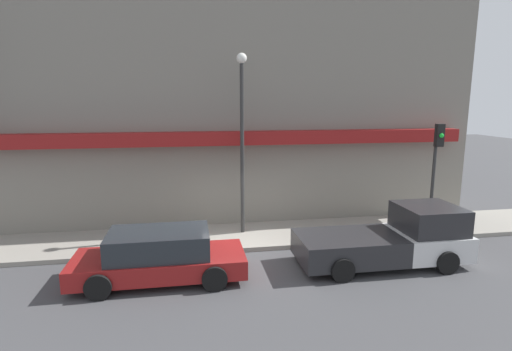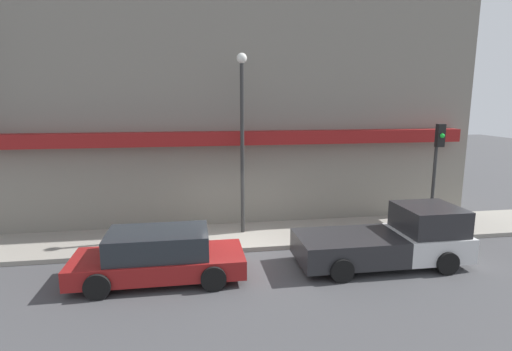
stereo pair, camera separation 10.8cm
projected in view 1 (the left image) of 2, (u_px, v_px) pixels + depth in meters
The scene contains 8 objects.
ground_plane at pixel (242, 253), 13.09m from camera, with size 80.00×80.00×0.00m, color #424244.
sidewalk at pixel (237, 236), 14.42m from camera, with size 36.00×2.77×0.15m.
building at pixel (227, 99), 16.28m from camera, with size 19.80×3.80×10.00m.
pickup_truck at pixel (392, 239), 12.13m from camera, with size 5.11×2.16×1.76m.
parked_car at pixel (160, 256), 11.02m from camera, with size 4.68×2.04×1.40m.
fire_hydrant at pixel (194, 236), 13.22m from camera, with size 0.22×0.22×0.69m.
street_lamp at pixel (242, 125), 13.96m from camera, with size 0.36×0.36×6.35m.
traffic_light at pixel (436, 159), 14.26m from camera, with size 0.28×0.42×3.95m.
Camera 1 is at (-1.61, -12.29, 4.93)m, focal length 28.00 mm.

